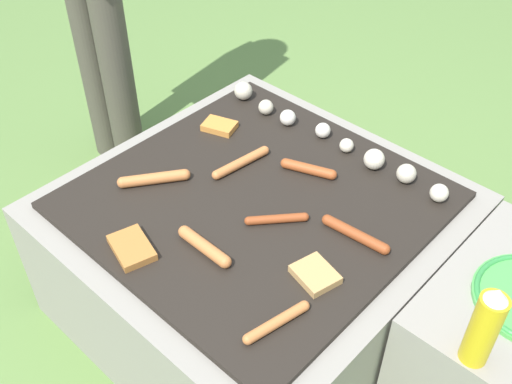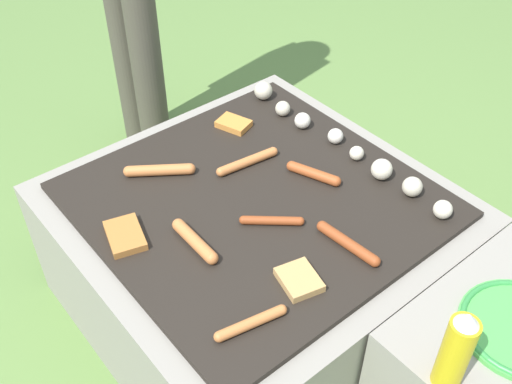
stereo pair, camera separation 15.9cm
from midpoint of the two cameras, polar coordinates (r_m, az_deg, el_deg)
The scene contains 14 objects.
ground_plane at distance 1.93m, azimuth 2.40°, elevation -10.61°, with size 14.00×14.00×0.00m, color #608442.
grill at distance 1.76m, azimuth 2.60°, elevation -6.14°, with size 0.96×0.96×0.45m.
sausage_front_center at distance 1.46m, azimuth -2.78°, elevation -4.83°, with size 0.18×0.03×0.03m.
sausage_back_right at distance 1.70m, azimuth 1.86°, elevation 2.82°, with size 0.05×0.20×0.03m.
sausage_back_center at distance 1.49m, azimuth 11.77°, elevation -4.95°, with size 0.19×0.04×0.03m.
sausage_mid_right at distance 1.68m, azimuth -6.52°, elevation 1.97°, with size 0.13×0.17×0.03m.
sausage_mid_left at distance 1.31m, azimuth 3.07°, elevation -12.54°, with size 0.06×0.17×0.02m.
sausage_front_right at distance 1.52m, azimuth 4.50°, elevation -2.87°, with size 0.12×0.13×0.02m.
sausage_back_left at distance 1.67m, azimuth 8.21°, elevation 1.64°, with size 0.16×0.08×0.03m.
bread_slice_right at distance 1.50m, azimuth -9.43°, elevation -4.25°, with size 0.14×0.11×0.02m.
bread_slice_center at distance 1.86m, azimuth 0.32°, elevation 6.42°, with size 0.11×0.10×0.02m.
bread_slice_left at distance 1.40m, azimuth 7.42°, elevation -8.45°, with size 0.12×0.11×0.02m.
mushroom_row at distance 1.78m, azimuth 10.65°, elevation 4.55°, with size 0.78×0.07×0.06m.
condiment_bottle at distance 1.25m, azimuth 22.13°, elevation -14.04°, with size 0.06×0.06×0.21m.
Camera 2 is at (0.92, -0.76, 1.52)m, focal length 42.00 mm.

